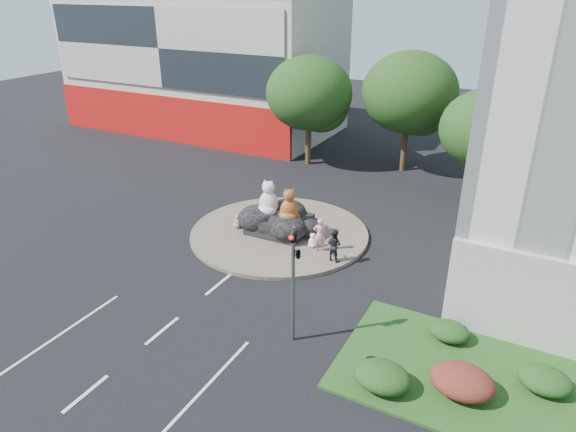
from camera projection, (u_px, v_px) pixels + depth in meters
name	position (u px, v px, depth m)	size (l,w,h in m)	color
ground	(162.00, 331.00, 21.01)	(120.00, 120.00, 0.00)	black
roundabout_island	(279.00, 233.00, 29.02)	(10.00, 10.00, 0.20)	brown
rock_plinth	(279.00, 224.00, 28.79)	(3.20, 2.60, 0.90)	black
shophouse_block	(203.00, 62.00, 48.55)	(25.20, 12.30, 17.40)	beige
grass_verge	(480.00, 380.00, 18.31)	(10.00, 6.00, 0.12)	#204818
tree_left	(310.00, 97.00, 38.26)	(6.46, 6.46, 8.27)	#382314
tree_mid	(410.00, 96.00, 36.77)	(6.84, 6.84, 8.76)	#382314
tree_right	(487.00, 133.00, 31.38)	(5.70, 5.70, 7.30)	#382314
hedge_near_green	(382.00, 377.00, 17.76)	(2.00, 1.60, 0.90)	#113512
hedge_red	(462.00, 381.00, 17.48)	(2.20, 1.76, 0.99)	#4B1416
hedge_mid_green	(545.00, 380.00, 17.67)	(1.80, 1.44, 0.81)	#113512
hedge_back_green	(449.00, 331.00, 20.22)	(1.60, 1.28, 0.72)	#113512
traffic_light	(296.00, 261.00, 18.95)	(0.44, 1.24, 5.00)	#595B60
street_lamp	(540.00, 219.00, 20.12)	(2.34, 0.22, 8.06)	#595B60
cat_white	(269.00, 197.00, 28.44)	(1.26, 1.09, 2.10)	silver
cat_tabby	(289.00, 205.00, 27.74)	(1.15, 1.00, 1.92)	#BD8427
kitten_calico	(238.00, 221.00, 29.27)	(0.49, 0.43, 0.82)	white
kitten_white	(313.00, 240.00, 27.10)	(0.50, 0.43, 0.83)	white
pedestrian_pink	(320.00, 235.00, 26.54)	(0.67, 0.44, 1.84)	pink
pedestrian_dark	(334.00, 245.00, 25.65)	(0.81, 0.63, 1.68)	black
parked_car	(233.00, 138.00, 44.07)	(1.70, 4.87, 1.61)	#B5B9BD
litter_bin	(372.00, 367.00, 18.36)	(0.49, 0.49, 0.65)	black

